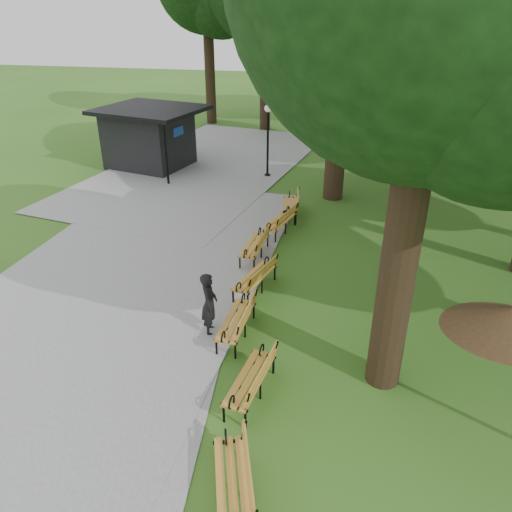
% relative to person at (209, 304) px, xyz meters
% --- Properties ---
extents(ground, '(100.00, 100.00, 0.00)m').
position_rel_person_xyz_m(ground, '(0.73, -1.15, -0.80)').
color(ground, '#31651C').
rests_on(ground, ground).
extents(path, '(12.00, 38.00, 0.06)m').
position_rel_person_xyz_m(path, '(-3.27, 1.85, -0.77)').
color(path, gray).
rests_on(path, ground).
extents(person, '(0.51, 0.66, 1.61)m').
position_rel_person_xyz_m(person, '(0.00, 0.00, 0.00)').
color(person, black).
rests_on(person, ground).
extents(kiosk, '(5.28, 4.85, 2.81)m').
position_rel_person_xyz_m(kiosk, '(-6.69, 12.45, 0.60)').
color(kiosk, black).
rests_on(kiosk, ground).
extents(lamp_post, '(0.32, 0.32, 3.20)m').
position_rel_person_xyz_m(lamp_post, '(-0.86, 12.02, 1.49)').
color(lamp_post, black).
rests_on(lamp_post, ground).
extents(dirt_mound, '(2.69, 2.69, 0.71)m').
position_rel_person_xyz_m(dirt_mound, '(7.09, 1.47, -0.45)').
color(dirt_mound, '#47301C').
rests_on(dirt_mound, ground).
extents(bench_1, '(1.20, 2.00, 0.88)m').
position_rel_person_xyz_m(bench_1, '(1.65, -4.32, -0.36)').
color(bench_1, gold).
rests_on(bench_1, ground).
extents(bench_2, '(0.92, 1.97, 0.88)m').
position_rel_person_xyz_m(bench_2, '(1.41, -1.94, -0.36)').
color(bench_2, gold).
rests_on(bench_2, ground).
extents(bench_3, '(0.72, 1.93, 0.88)m').
position_rel_person_xyz_m(bench_3, '(0.65, -0.03, -0.36)').
color(bench_3, gold).
rests_on(bench_3, ground).
extents(bench_4, '(1.13, 2.00, 0.88)m').
position_rel_person_xyz_m(bench_4, '(0.66, 2.07, -0.36)').
color(bench_4, gold).
rests_on(bench_4, ground).
extents(bench_5, '(0.76, 1.94, 0.88)m').
position_rel_person_xyz_m(bench_5, '(0.24, 4.00, -0.36)').
color(bench_5, gold).
rests_on(bench_5, ground).
extents(bench_6, '(1.11, 2.00, 0.88)m').
position_rel_person_xyz_m(bench_6, '(0.70, 6.03, -0.36)').
color(bench_6, gold).
rests_on(bench_6, ground).
extents(bench_7, '(0.87, 1.96, 0.88)m').
position_rel_person_xyz_m(bench_7, '(0.84, 7.61, -0.36)').
color(bench_7, gold).
rests_on(bench_7, ground).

